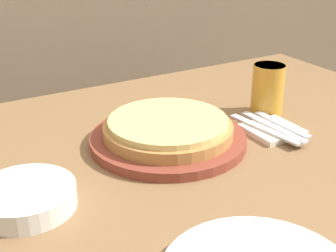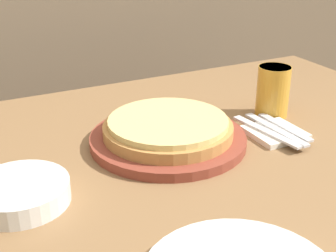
# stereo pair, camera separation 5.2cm
# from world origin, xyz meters

# --- Properties ---
(pizza_on_board) EXTENTS (0.33, 0.33, 0.06)m
(pizza_on_board) POSITION_xyz_m (0.02, 0.10, 0.75)
(pizza_on_board) COLOR brown
(pizza_on_board) RESTS_ON dining_table
(beer_glass) EXTENTS (0.08, 0.08, 0.12)m
(beer_glass) POSITION_xyz_m (0.31, 0.13, 0.79)
(beer_glass) COLOR gold
(beer_glass) RESTS_ON dining_table
(side_bowl) EXTENTS (0.16, 0.16, 0.04)m
(side_bowl) POSITION_xyz_m (-0.30, 0.02, 0.74)
(side_bowl) COLOR silver
(side_bowl) RESTS_ON dining_table
(napkin_stack) EXTENTS (0.11, 0.11, 0.01)m
(napkin_stack) POSITION_xyz_m (0.24, 0.03, 0.73)
(napkin_stack) COLOR silver
(napkin_stack) RESTS_ON dining_table
(fork) EXTENTS (0.04, 0.19, 0.00)m
(fork) POSITION_xyz_m (0.22, 0.03, 0.74)
(fork) COLOR silver
(fork) RESTS_ON napkin_stack
(dinner_knife) EXTENTS (0.03, 0.19, 0.00)m
(dinner_knife) POSITION_xyz_m (0.24, 0.03, 0.74)
(dinner_knife) COLOR silver
(dinner_knife) RESTS_ON napkin_stack
(spoon) EXTENTS (0.02, 0.16, 0.00)m
(spoon) POSITION_xyz_m (0.27, 0.03, 0.74)
(spoon) COLOR silver
(spoon) RESTS_ON napkin_stack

